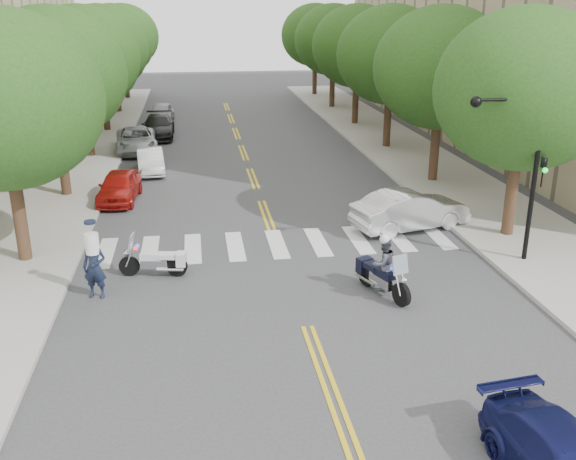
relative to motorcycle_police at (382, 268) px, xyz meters
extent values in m
plane|color=#38383A|center=(-2.62, -1.77, -0.87)|extent=(140.00, 140.00, 0.00)
cube|color=#9E9991|center=(-12.12, 20.23, -0.80)|extent=(5.00, 60.00, 0.15)
cube|color=#9E9991|center=(6.88, 20.23, -0.80)|extent=(5.00, 60.00, 0.15)
cylinder|color=#382316|center=(-11.42, 4.23, 0.79)|extent=(0.44, 0.44, 3.32)
ellipsoid|color=#1C4B15|center=(-11.42, 4.23, 4.69)|extent=(6.40, 6.40, 5.76)
cylinder|color=#382316|center=(-11.42, 12.23, 0.79)|extent=(0.44, 0.44, 3.32)
ellipsoid|color=#1C4B15|center=(-11.42, 12.23, 4.69)|extent=(6.40, 6.40, 5.76)
cylinder|color=#382316|center=(-11.42, 20.23, 0.79)|extent=(0.44, 0.44, 3.32)
ellipsoid|color=#1C4B15|center=(-11.42, 20.23, 4.69)|extent=(6.40, 6.40, 5.76)
cylinder|color=#382316|center=(-11.42, 28.23, 0.79)|extent=(0.44, 0.44, 3.32)
ellipsoid|color=#1C4B15|center=(-11.42, 28.23, 4.69)|extent=(6.40, 6.40, 5.76)
cylinder|color=#382316|center=(-11.42, 36.23, 0.79)|extent=(0.44, 0.44, 3.32)
ellipsoid|color=#1C4B15|center=(-11.42, 36.23, 4.69)|extent=(6.40, 6.40, 5.76)
cylinder|color=#382316|center=(-11.42, 44.23, 0.79)|extent=(0.44, 0.44, 3.32)
ellipsoid|color=#1C4B15|center=(-11.42, 44.23, 4.69)|extent=(6.40, 6.40, 5.76)
cylinder|color=#382316|center=(6.18, 4.23, 0.79)|extent=(0.44, 0.44, 3.32)
ellipsoid|color=#1C4B15|center=(6.18, 4.23, 4.69)|extent=(6.40, 6.40, 5.76)
cylinder|color=#382316|center=(6.18, 12.23, 0.79)|extent=(0.44, 0.44, 3.32)
ellipsoid|color=#1C4B15|center=(6.18, 12.23, 4.69)|extent=(6.40, 6.40, 5.76)
cylinder|color=#382316|center=(6.18, 20.23, 0.79)|extent=(0.44, 0.44, 3.32)
ellipsoid|color=#1C4B15|center=(6.18, 20.23, 4.69)|extent=(6.40, 6.40, 5.76)
cylinder|color=#382316|center=(6.18, 28.23, 0.79)|extent=(0.44, 0.44, 3.32)
ellipsoid|color=#1C4B15|center=(6.18, 28.23, 4.69)|extent=(6.40, 6.40, 5.76)
cylinder|color=#382316|center=(6.18, 36.23, 0.79)|extent=(0.44, 0.44, 3.32)
ellipsoid|color=#1C4B15|center=(6.18, 36.23, 4.69)|extent=(6.40, 6.40, 5.76)
cylinder|color=#382316|center=(6.18, 44.23, 0.79)|extent=(0.44, 0.44, 3.32)
ellipsoid|color=#1C4B15|center=(6.18, 44.23, 4.69)|extent=(6.40, 6.40, 5.76)
cylinder|color=black|center=(5.58, 1.73, 2.13)|extent=(0.16, 0.16, 6.00)
cylinder|color=black|center=(4.38, 1.73, 4.73)|extent=(2.40, 0.10, 0.10)
sphere|color=black|center=(3.28, 1.73, 4.68)|extent=(0.36, 0.36, 0.36)
imported|color=black|center=(5.83, 1.73, 2.33)|extent=(0.16, 0.20, 1.00)
sphere|color=#0CCC26|center=(5.83, 1.58, 2.43)|extent=(0.18, 0.18, 0.18)
cylinder|color=black|center=(0.35, -0.89, -0.51)|extent=(0.40, 0.72, 0.72)
cylinder|color=black|center=(-0.27, 0.69, -0.51)|extent=(0.44, 0.74, 0.72)
cube|color=silver|center=(0.02, -0.05, -0.40)|extent=(0.66, 1.01, 0.34)
cube|color=black|center=(0.06, -0.15, -0.13)|extent=(0.63, 0.83, 0.23)
cube|color=black|center=(-0.15, 0.39, -0.11)|extent=(0.61, 0.70, 0.17)
cube|color=black|center=(-0.33, 0.83, -0.24)|extent=(0.55, 0.47, 0.48)
cube|color=#8C99A5|center=(0.30, -0.76, 0.40)|extent=(0.55, 0.35, 0.58)
cube|color=red|center=(0.35, -0.55, 0.21)|extent=(0.14, 0.14, 0.08)
cube|color=#0C26E5|center=(0.12, -0.64, 0.21)|extent=(0.14, 0.14, 0.08)
imported|color=#474C56|center=(0.02, -0.05, 0.15)|extent=(0.99, 0.88, 1.67)
sphere|color=silver|center=(0.02, -0.05, 0.94)|extent=(0.32, 0.32, 0.32)
cylinder|color=black|center=(-7.78, 2.56, -0.54)|extent=(0.68, 0.24, 0.67)
cylinder|color=black|center=(-6.22, 2.31, -0.54)|extent=(0.69, 0.28, 0.67)
cube|color=silver|center=(-6.95, 2.43, -0.43)|extent=(0.92, 0.45, 0.31)
cube|color=silver|center=(-7.05, 2.44, -0.19)|extent=(0.74, 0.46, 0.22)
cube|color=silver|center=(-6.52, 2.35, -0.17)|extent=(0.60, 0.48, 0.16)
cube|color=silver|center=(-6.08, 2.28, -0.28)|extent=(0.36, 0.48, 0.44)
cube|color=#8C99A5|center=(-7.65, 2.54, 0.31)|extent=(0.23, 0.51, 0.54)
cube|color=red|center=(-7.51, 2.40, 0.13)|extent=(0.11, 0.11, 0.08)
cube|color=#0C26E5|center=(-7.47, 2.63, 0.13)|extent=(0.11, 0.11, 0.08)
imported|color=#161E32|center=(-8.61, 1.04, 0.11)|extent=(0.82, 0.64, 1.98)
imported|color=silver|center=(2.80, 5.66, -0.09)|extent=(5.00, 2.86, 1.56)
imported|color=#B51913|center=(-8.92, 11.23, -0.19)|extent=(1.93, 4.12, 1.36)
imported|color=white|center=(-7.82, 16.23, -0.26)|extent=(1.69, 3.87, 1.24)
imported|color=silver|center=(-8.92, 21.47, -0.17)|extent=(2.80, 5.27, 1.41)
imported|color=black|center=(-7.82, 25.62, -0.15)|extent=(2.09, 5.04, 1.46)
imported|color=#A1A1A6|center=(-7.82, 31.50, -0.18)|extent=(1.96, 4.21, 1.40)
camera|label=1|loc=(-5.45, -17.35, 7.61)|focal=40.00mm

